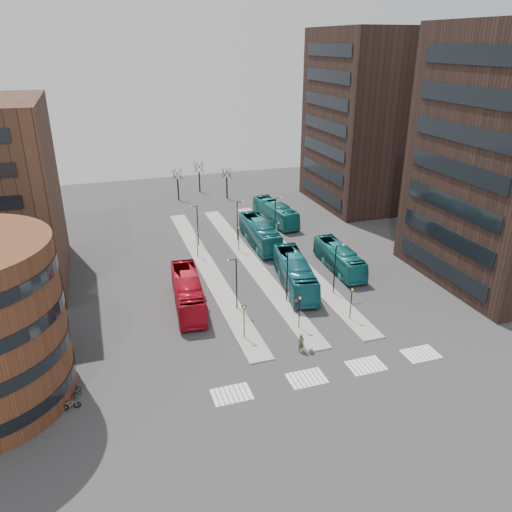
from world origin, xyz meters
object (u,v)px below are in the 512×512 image
object	(u,v)px
teal_bus_a	(295,273)
commuter_b	(297,305)
traveller	(301,343)
commuter_a	(204,303)
bicycle_mid	(71,405)
teal_bus_b	(260,233)
teal_bus_d	(275,212)
bicycle_far	(71,389)
suitcase	(311,351)
teal_bus_c	(339,258)
bicycle_near	(71,396)
red_bus	(188,292)
commuter_c	(297,306)

from	to	relation	value
teal_bus_a	commuter_b	xyz separation A→B (m)	(-2.18, -5.96, -0.95)
traveller	commuter_a	xyz separation A→B (m)	(-7.06, 11.06, -0.13)
teal_bus_a	bicycle_mid	xyz separation A→B (m)	(-25.92, -14.90, -1.34)
teal_bus_b	teal_bus_d	distance (m)	10.28
bicycle_mid	bicycle_far	bearing A→B (deg)	-3.02
commuter_b	bicycle_far	xyz separation A→B (m)	(-23.75, -6.69, -0.44)
teal_bus_b	suitcase	bearing A→B (deg)	-97.14
bicycle_far	suitcase	bearing A→B (deg)	-90.79
teal_bus_c	commuter_a	xyz separation A→B (m)	(-19.29, -4.92, -0.78)
suitcase	teal_bus_c	world-z (taller)	teal_bus_c
commuter_a	teal_bus_c	bearing A→B (deg)	-165.87
teal_bus_c	traveller	bearing A→B (deg)	-125.14
teal_bus_b	bicycle_near	world-z (taller)	teal_bus_b
teal_bus_a	traveller	xyz separation A→B (m)	(-4.73, -13.11, -0.87)
red_bus	bicycle_mid	xyz separation A→B (m)	(-12.59, -14.31, -1.27)
suitcase	teal_bus_b	world-z (taller)	teal_bus_b
red_bus	teal_bus_b	size ratio (longest dim) A/B	0.97
teal_bus_c	bicycle_far	bearing A→B (deg)	-152.81
red_bus	teal_bus_d	size ratio (longest dim) A/B	1.03
teal_bus_d	teal_bus_b	bearing A→B (deg)	-129.34
red_bus	teal_bus_c	bearing A→B (deg)	15.16
teal_bus_c	teal_bus_d	size ratio (longest dim) A/B	0.94
traveller	bicycle_far	distance (m)	21.20
traveller	bicycle_mid	world-z (taller)	traveller
teal_bus_a	commuter_b	bearing A→B (deg)	-100.19
suitcase	commuter_c	xyz separation A→B (m)	(1.63, 7.52, 0.66)
red_bus	traveller	world-z (taller)	red_bus
red_bus	traveller	xyz separation A→B (m)	(8.60, -12.51, -0.80)
teal_bus_a	traveller	bearing A→B (deg)	-100.00
teal_bus_b	bicycle_mid	bearing A→B (deg)	-130.23
teal_bus_a	commuter_b	world-z (taller)	teal_bus_a
teal_bus_c	bicycle_mid	size ratio (longest dim) A/B	7.35
suitcase	red_bus	world-z (taller)	red_bus
bicycle_far	teal_bus_c	bearing A→B (deg)	-63.01
teal_bus_c	teal_bus_d	xyz separation A→B (m)	(-1.45, 20.14, 0.11)
red_bus	commuter_a	xyz separation A→B (m)	(1.54, -1.45, -0.93)
red_bus	commuter_b	world-z (taller)	red_bus
commuter_b	bicycle_mid	xyz separation A→B (m)	(-23.75, -8.94, -0.39)
suitcase	commuter_a	distance (m)	14.09
commuter_c	bicycle_far	world-z (taller)	commuter_c
teal_bus_b	commuter_c	world-z (taller)	teal_bus_b
teal_bus_a	teal_bus_b	distance (m)	14.44
bicycle_far	bicycle_near	bearing A→B (deg)	-177.94
teal_bus_d	commuter_a	world-z (taller)	teal_bus_d
suitcase	red_bus	xyz separation A→B (m)	(-9.36, 13.15, 1.49)
teal_bus_a	traveller	size ratio (longest dim) A/B	6.89
teal_bus_c	teal_bus_b	bearing A→B (deg)	123.79
red_bus	teal_bus_c	world-z (taller)	red_bus
teal_bus_a	bicycle_far	bearing A→B (deg)	-144.13
bicycle_far	bicycle_mid	bearing A→B (deg)	-177.94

